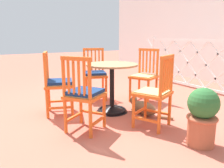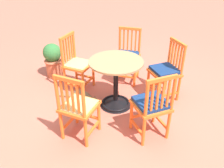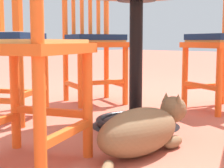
{
  "view_description": "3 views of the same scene",
  "coord_description": "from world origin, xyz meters",
  "px_view_note": "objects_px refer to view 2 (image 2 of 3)",
  "views": [
    {
      "loc": [
        2.95,
        -1.54,
        1.14
      ],
      "look_at": [
        -0.0,
        0.15,
        0.4
      ],
      "focal_mm": 36.3,
      "sensor_mm": 36.0,
      "label": 1
    },
    {
      "loc": [
        -2.17,
        2.04,
        2.16
      ],
      "look_at": [
        0.13,
        0.14,
        0.36
      ],
      "focal_mm": 38.68,
      "sensor_mm": 36.0,
      "label": 2
    },
    {
      "loc": [
        1.47,
        1.39,
        0.46
      ],
      "look_at": [
        0.21,
        0.03,
        0.23
      ],
      "focal_mm": 56.55,
      "sensor_mm": 36.0,
      "label": 3
    }
  ],
  "objects_px": {
    "orange_chair_by_planter": "(78,108)",
    "orange_chair_near_fence": "(166,71)",
    "tabby_cat": "(85,98)",
    "cafe_table": "(116,88)",
    "orange_chair_at_corner": "(77,64)",
    "orange_chair_tucked_in": "(127,57)",
    "orange_chair_facing_out": "(152,106)",
    "terracotta_planter": "(53,59)"
  },
  "relations": [
    {
      "from": "orange_chair_tucked_in",
      "to": "orange_chair_near_fence",
      "type": "distance_m",
      "value": 0.76
    },
    {
      "from": "orange_chair_by_planter",
      "to": "orange_chair_near_fence",
      "type": "xyz_separation_m",
      "value": [
        -0.08,
        -1.51,
        0.01
      ]
    },
    {
      "from": "cafe_table",
      "to": "orange_chair_tucked_in",
      "type": "height_order",
      "value": "orange_chair_tucked_in"
    },
    {
      "from": "orange_chair_facing_out",
      "to": "orange_chair_near_fence",
      "type": "height_order",
      "value": "same"
    },
    {
      "from": "orange_chair_facing_out",
      "to": "orange_chair_near_fence",
      "type": "distance_m",
      "value": 0.93
    },
    {
      "from": "orange_chair_at_corner",
      "to": "orange_chair_facing_out",
      "type": "xyz_separation_m",
      "value": [
        -1.54,
        -0.08,
        0.01
      ]
    },
    {
      "from": "orange_chair_by_planter",
      "to": "orange_chair_near_fence",
      "type": "distance_m",
      "value": 1.51
    },
    {
      "from": "cafe_table",
      "to": "terracotta_planter",
      "type": "xyz_separation_m",
      "value": [
        1.4,
        0.28,
        0.04
      ]
    },
    {
      "from": "cafe_table",
      "to": "terracotta_planter",
      "type": "relative_size",
      "value": 1.23
    },
    {
      "from": "cafe_table",
      "to": "orange_chair_by_planter",
      "type": "xyz_separation_m",
      "value": [
        -0.22,
        0.78,
        0.15
      ]
    },
    {
      "from": "cafe_table",
      "to": "orange_chair_at_corner",
      "type": "xyz_separation_m",
      "value": [
        0.77,
        0.17,
        0.15
      ]
    },
    {
      "from": "tabby_cat",
      "to": "orange_chair_by_planter",
      "type": "bearing_deg",
      "value": 141.22
    },
    {
      "from": "orange_chair_by_planter",
      "to": "tabby_cat",
      "type": "xyz_separation_m",
      "value": [
        0.54,
        -0.43,
        -0.34
      ]
    },
    {
      "from": "orange_chair_facing_out",
      "to": "terracotta_planter",
      "type": "distance_m",
      "value": 2.18
    },
    {
      "from": "cafe_table",
      "to": "orange_chair_near_fence",
      "type": "bearing_deg",
      "value": -113.03
    },
    {
      "from": "orange_chair_tucked_in",
      "to": "terracotta_planter",
      "type": "distance_m",
      "value": 1.32
    },
    {
      "from": "orange_chair_by_planter",
      "to": "orange_chair_facing_out",
      "type": "xyz_separation_m",
      "value": [
        -0.54,
        -0.7,
        0.01
      ]
    },
    {
      "from": "orange_chair_near_fence",
      "to": "tabby_cat",
      "type": "height_order",
      "value": "orange_chair_near_fence"
    },
    {
      "from": "orange_chair_at_corner",
      "to": "orange_chair_facing_out",
      "type": "distance_m",
      "value": 1.54
    },
    {
      "from": "orange_chair_tucked_in",
      "to": "orange_chair_near_fence",
      "type": "relative_size",
      "value": 1.0
    },
    {
      "from": "orange_chair_facing_out",
      "to": "orange_chair_near_fence",
      "type": "bearing_deg",
      "value": -60.63
    },
    {
      "from": "orange_chair_by_planter",
      "to": "orange_chair_facing_out",
      "type": "bearing_deg",
      "value": -127.89
    },
    {
      "from": "orange_chair_by_planter",
      "to": "orange_chair_near_fence",
      "type": "bearing_deg",
      "value": -93.23
    },
    {
      "from": "tabby_cat",
      "to": "terracotta_planter",
      "type": "distance_m",
      "value": 1.11
    },
    {
      "from": "orange_chair_facing_out",
      "to": "tabby_cat",
      "type": "relative_size",
      "value": 1.28
    },
    {
      "from": "cafe_table",
      "to": "orange_chair_facing_out",
      "type": "bearing_deg",
      "value": 173.73
    },
    {
      "from": "tabby_cat",
      "to": "orange_chair_at_corner",
      "type": "bearing_deg",
      "value": -21.71
    },
    {
      "from": "terracotta_planter",
      "to": "orange_chair_at_corner",
      "type": "bearing_deg",
      "value": -170.05
    },
    {
      "from": "cafe_table",
      "to": "orange_chair_tucked_in",
      "type": "relative_size",
      "value": 0.83
    },
    {
      "from": "orange_chair_tucked_in",
      "to": "orange_chair_near_fence",
      "type": "height_order",
      "value": "same"
    },
    {
      "from": "terracotta_planter",
      "to": "orange_chair_near_fence",
      "type": "bearing_deg",
      "value": -149.58
    },
    {
      "from": "cafe_table",
      "to": "orange_chair_tucked_in",
      "type": "distance_m",
      "value": 0.8
    },
    {
      "from": "cafe_table",
      "to": "tabby_cat",
      "type": "relative_size",
      "value": 1.07
    },
    {
      "from": "orange_chair_facing_out",
      "to": "terracotta_planter",
      "type": "relative_size",
      "value": 1.47
    },
    {
      "from": "tabby_cat",
      "to": "terracotta_planter",
      "type": "relative_size",
      "value": 1.15
    },
    {
      "from": "cafe_table",
      "to": "tabby_cat",
      "type": "xyz_separation_m",
      "value": [
        0.31,
        0.35,
        -0.19
      ]
    },
    {
      "from": "cafe_table",
      "to": "orange_chair_by_planter",
      "type": "height_order",
      "value": "orange_chair_by_planter"
    },
    {
      "from": "orange_chair_facing_out",
      "to": "tabby_cat",
      "type": "distance_m",
      "value": 1.16
    },
    {
      "from": "orange_chair_facing_out",
      "to": "orange_chair_near_fence",
      "type": "relative_size",
      "value": 1.0
    },
    {
      "from": "cafe_table",
      "to": "orange_chair_tucked_in",
      "type": "xyz_separation_m",
      "value": [
        0.45,
        -0.64,
        0.16
      ]
    },
    {
      "from": "orange_chair_tucked_in",
      "to": "orange_chair_near_fence",
      "type": "xyz_separation_m",
      "value": [
        -0.76,
        -0.09,
        0.0
      ]
    },
    {
      "from": "orange_chair_at_corner",
      "to": "tabby_cat",
      "type": "relative_size",
      "value": 1.28
    }
  ]
}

